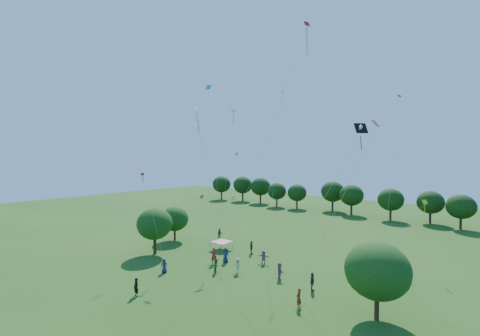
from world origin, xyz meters
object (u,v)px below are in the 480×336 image
object	(u,v)px
pirate_kite	(358,133)
man_in_black	(136,287)
tent_blue	(390,271)
red_high_kite	(291,70)
near_tree_north	(175,219)
tent_red_stripe	(222,242)
near_tree_east	(377,271)
near_tree_west	(155,224)

from	to	relation	value
pirate_kite	man_in_black	bearing A→B (deg)	-142.56
tent_blue	red_high_kite	size ratio (longest dim) A/B	0.08
near_tree_north	tent_blue	size ratio (longest dim) A/B	2.25
tent_red_stripe	near_tree_east	bearing A→B (deg)	-15.13
near_tree_north	pirate_kite	bearing A→B (deg)	-5.54
pirate_kite	tent_red_stripe	bearing A→B (deg)	169.40
near_tree_north	near_tree_east	distance (m)	30.05
tent_blue	near_tree_east	bearing A→B (deg)	-81.34
tent_red_stripe	tent_blue	size ratio (longest dim) A/B	1.00
near_tree_north	near_tree_west	bearing A→B (deg)	-60.36
near_tree_west	man_in_black	world-z (taller)	near_tree_west
man_in_black	red_high_kite	xyz separation A→B (m)	(5.93, 15.98, 21.00)
near_tree_west	pirate_kite	distance (m)	26.35
near_tree_north	man_in_black	distance (m)	18.90
pirate_kite	red_high_kite	world-z (taller)	red_high_kite
man_in_black	red_high_kite	world-z (taller)	red_high_kite
man_in_black	pirate_kite	world-z (taller)	pirate_kite
near_tree_east	tent_red_stripe	bearing A→B (deg)	164.87
near_tree_north	red_high_kite	world-z (taller)	red_high_kite
tent_blue	man_in_black	distance (m)	23.86
near_tree_west	pirate_kite	size ratio (longest dim) A/B	0.42
near_tree_east	near_tree_west	bearing A→B (deg)	-178.00
near_tree_west	near_tree_east	world-z (taller)	near_tree_east
tent_blue	red_high_kite	world-z (taller)	red_high_kite
near_tree_west	near_tree_north	distance (m)	6.67
red_high_kite	near_tree_north	bearing A→B (deg)	-174.21
near_tree_west	tent_red_stripe	world-z (taller)	near_tree_west
near_tree_east	tent_red_stripe	xyz separation A→B (m)	(-21.17, 5.72, -2.66)
man_in_black	red_high_kite	size ratio (longest dim) A/B	0.06
tent_red_stripe	man_in_black	bearing A→B (deg)	-75.62
near_tree_west	man_in_black	xyz separation A→B (m)	(9.04, -8.36, -2.99)
tent_red_stripe	pirate_kite	xyz separation A→B (m)	(18.84, -3.53, 13.09)
near_tree_west	near_tree_east	xyz separation A→B (m)	(26.36, 0.92, -0.10)
red_high_kite	tent_blue	bearing A→B (deg)	9.42
near_tree_west	pirate_kite	xyz separation A→B (m)	(24.03, 3.12, 10.33)
tent_blue	man_in_black	xyz separation A→B (m)	(-16.05, -17.66, -0.23)
tent_blue	pirate_kite	bearing A→B (deg)	-99.68
near_tree_east	red_high_kite	xyz separation A→B (m)	(-11.39, 6.70, 18.11)
near_tree_east	tent_red_stripe	size ratio (longest dim) A/B	2.65
near_tree_west	near_tree_east	bearing A→B (deg)	2.00
tent_blue	man_in_black	world-z (taller)	man_in_black
near_tree_north	near_tree_east	world-z (taller)	near_tree_east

